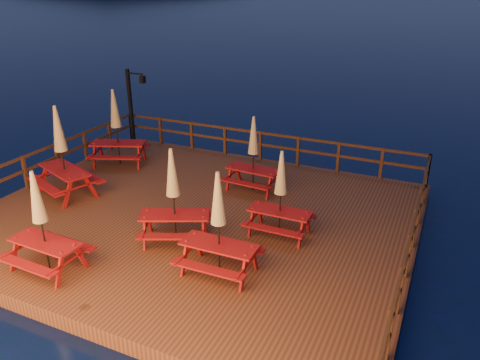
% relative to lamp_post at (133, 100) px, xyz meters
% --- Properties ---
extents(ground, '(500.00, 500.00, 0.00)m').
position_rel_lamp_post_xyz_m(ground, '(5.39, -4.55, -2.20)').
color(ground, black).
rests_on(ground, ground).
extents(deck, '(12.00, 10.00, 0.40)m').
position_rel_lamp_post_xyz_m(deck, '(5.39, -4.55, -2.00)').
color(deck, '#4D2818').
rests_on(deck, ground).
extents(deck_piles, '(11.44, 9.44, 1.40)m').
position_rel_lamp_post_xyz_m(deck_piles, '(5.39, -4.55, -2.50)').
color(deck_piles, '#3B1D12').
rests_on(deck_piles, ground).
extents(railing, '(11.80, 9.75, 1.10)m').
position_rel_lamp_post_xyz_m(railing, '(5.39, -2.77, -1.03)').
color(railing, '#3B1D12').
rests_on(railing, deck).
extents(lamp_post, '(0.85, 0.18, 3.00)m').
position_rel_lamp_post_xyz_m(lamp_post, '(0.00, 0.00, 0.00)').
color(lamp_post, black).
rests_on(lamp_post, deck).
extents(picnic_table_0, '(2.21, 2.05, 2.52)m').
position_rel_lamp_post_xyz_m(picnic_table_0, '(5.66, -6.04, -0.49)').
color(picnic_table_0, maroon).
rests_on(picnic_table_0, deck).
extents(picnic_table_1, '(1.64, 1.35, 2.34)m').
position_rel_lamp_post_xyz_m(picnic_table_1, '(7.98, -4.64, -0.58)').
color(picnic_table_1, maroon).
rests_on(picnic_table_1, deck).
extents(picnic_table_2, '(1.78, 1.48, 2.46)m').
position_rel_lamp_post_xyz_m(picnic_table_2, '(3.67, -8.40, -0.51)').
color(picnic_table_2, maroon).
rests_on(picnic_table_2, deck).
extents(picnic_table_3, '(1.78, 1.47, 2.50)m').
position_rel_lamp_post_xyz_m(picnic_table_3, '(7.34, -6.86, -0.49)').
color(picnic_table_3, maroon).
rests_on(picnic_table_3, deck).
extents(picnic_table_4, '(2.38, 2.19, 2.75)m').
position_rel_lamp_post_xyz_m(picnic_table_4, '(0.90, -2.24, -0.37)').
color(picnic_table_4, maroon).
rests_on(picnic_table_4, deck).
extents(picnic_table_5, '(2.44, 2.23, 2.85)m').
position_rel_lamp_post_xyz_m(picnic_table_5, '(1.08, -5.07, -0.32)').
color(picnic_table_5, maroon).
rests_on(picnic_table_5, deck).
extents(picnic_table_6, '(1.78, 1.50, 2.42)m').
position_rel_lamp_post_xyz_m(picnic_table_6, '(6.22, -2.30, -0.54)').
color(picnic_table_6, maroon).
rests_on(picnic_table_6, deck).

